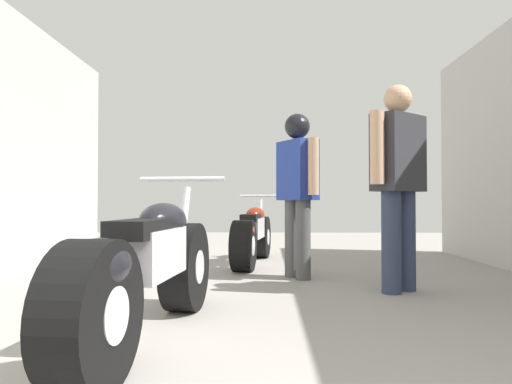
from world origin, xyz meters
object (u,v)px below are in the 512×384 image
mechanic_in_blue (398,174)px  motorcycle_black_naked (252,235)px  motorcycle_maroon_cruiser (148,270)px  mechanic_with_helmet (297,179)px

mechanic_in_blue → motorcycle_black_naked: bearing=127.4°
motorcycle_maroon_cruiser → motorcycle_black_naked: 3.14m
motorcycle_maroon_cruiser → mechanic_with_helmet: bearing=65.7°
motorcycle_maroon_cruiser → mechanic_in_blue: (1.75, 1.42, 0.60)m
motorcycle_black_naked → mechanic_in_blue: (1.29, -1.68, 0.64)m
motorcycle_black_naked → mechanic_in_blue: size_ratio=1.05×
motorcycle_maroon_cruiser → mechanic_with_helmet: size_ratio=1.22×
motorcycle_maroon_cruiser → mechanic_in_blue: bearing=39.1°
motorcycle_black_naked → mechanic_with_helmet: size_ratio=1.12×
motorcycle_black_naked → mechanic_with_helmet: (0.48, -1.01, 0.63)m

